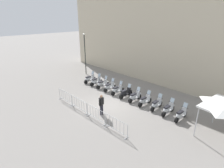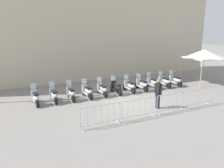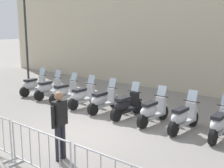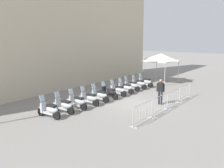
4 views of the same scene
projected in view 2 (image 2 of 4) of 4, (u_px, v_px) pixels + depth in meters
ground_plane at (132, 103)px, 13.25m from camera, size 120.00×120.00×0.00m
building_facade at (86, 7)px, 19.03m from camera, size 28.08×5.83×13.16m
motorcycle_0 at (36, 98)px, 12.75m from camera, size 0.65×1.72×1.24m
motorcycle_1 at (54, 95)px, 13.23m from camera, size 0.60×1.72×1.24m
motorcycle_2 at (71, 93)px, 13.68m from camera, size 0.56×1.73×1.24m
motorcycle_3 at (87, 91)px, 14.14m from camera, size 0.65×1.72×1.24m
motorcycle_4 at (102, 90)px, 14.61m from camera, size 0.58×1.73×1.24m
motorcycle_5 at (116, 88)px, 15.07m from camera, size 0.57×1.73×1.24m
motorcycle_6 at (130, 86)px, 15.54m from camera, size 0.56×1.73×1.24m
motorcycle_7 at (142, 85)px, 16.02m from camera, size 0.56×1.73×1.24m
motorcycle_8 at (153, 83)px, 16.60m from camera, size 0.64×1.72×1.24m
motorcycle_9 at (164, 82)px, 17.02m from camera, size 0.57×1.73×1.24m
motorcycle_10 at (175, 80)px, 17.44m from camera, size 0.57×1.73×1.24m
barrier_segment_0 at (101, 116)px, 9.72m from camera, size 2.02×0.67×1.07m
barrier_segment_1 at (139, 109)px, 10.63m from camera, size 2.02×0.67×1.07m
barrier_segment_2 at (171, 103)px, 11.54m from camera, size 2.02×0.67×1.07m
barrier_segment_3 at (199, 98)px, 12.45m from camera, size 2.02×0.67×1.07m
officer_near_row_end at (158, 92)px, 12.04m from camera, size 0.31×0.53×1.73m
canopy_tent at (204, 54)px, 18.18m from camera, size 2.88×2.88×2.91m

